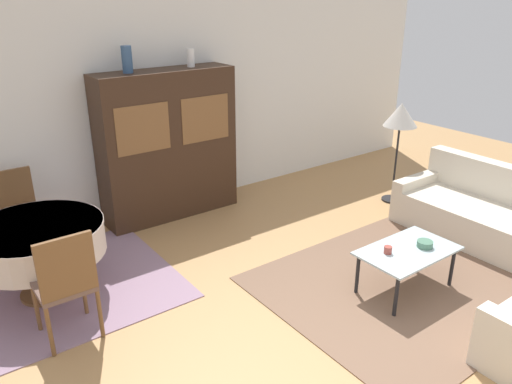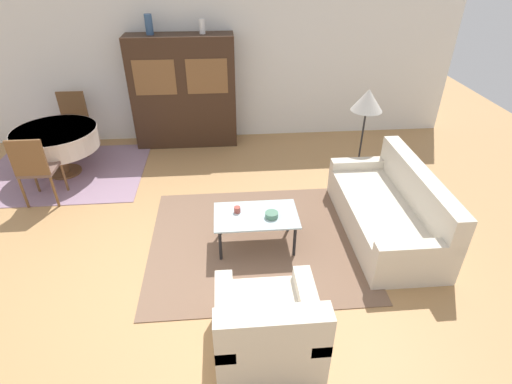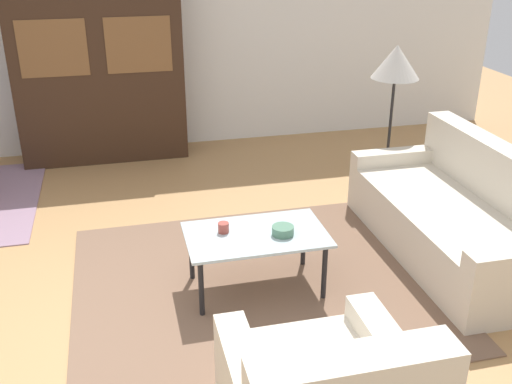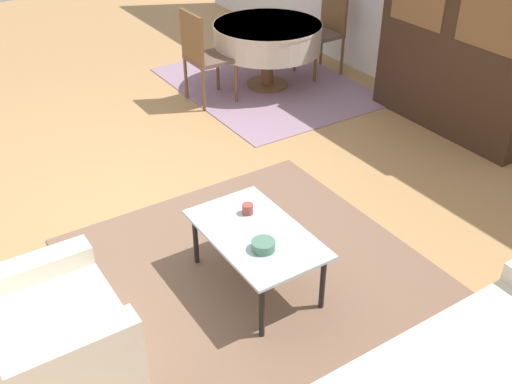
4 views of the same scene
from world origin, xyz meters
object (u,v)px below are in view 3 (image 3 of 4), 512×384
Objects in this scene: cup at (223,228)px; couch at (460,218)px; display_cabinet at (100,74)px; bowl at (283,231)px; coffee_table at (256,239)px; floor_lamp at (396,66)px.

couch is at bearing 2.21° from cup.
display_cabinet reaches higher than cup.
bowl is (0.38, -0.13, -0.00)m from cup.
coffee_table is 0.24m from cup.
display_cabinet is 3.03m from cup.
floor_lamp is at bearing -1.69° from couch.
cup reaches higher than coffee_table.
couch is at bearing -47.03° from display_cabinet.
bowl is (0.17, -0.06, 0.08)m from coffee_table.
couch is 1.44× the size of floor_lamp.
bowl is at bearing -18.56° from coffee_table.
display_cabinet is at bearing 42.97° from couch.
couch is 3.91m from display_cabinet.
cup is at bearing 161.61° from bowl.
couch is 1.88m from cup.
cup is 0.50× the size of bowl.
bowl is at bearing -133.69° from floor_lamp.
coffee_table is at bearing -137.83° from floor_lamp.
couch is at bearing 7.68° from bowl.
cup reaches higher than bowl.
display_cabinet is at bearing 104.78° from cup.
display_cabinet is 12.43× the size of bowl.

